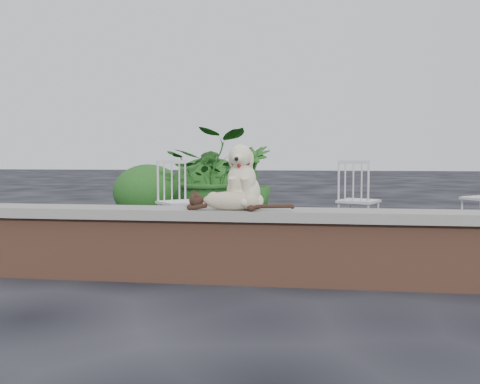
# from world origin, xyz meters

# --- Properties ---
(ground) EXTENTS (60.00, 60.00, 0.00)m
(ground) POSITION_xyz_m (0.00, 0.00, 0.00)
(ground) COLOR black
(ground) RESTS_ON ground
(brick_wall) EXTENTS (6.00, 0.30, 0.50)m
(brick_wall) POSITION_xyz_m (0.00, 0.00, 0.25)
(brick_wall) COLOR brown
(brick_wall) RESTS_ON ground
(capstone) EXTENTS (6.20, 0.40, 0.08)m
(capstone) POSITION_xyz_m (0.00, 0.00, 0.54)
(capstone) COLOR slate
(capstone) RESTS_ON brick_wall
(dog) EXTENTS (0.37, 0.47, 0.52)m
(dog) POSITION_xyz_m (-0.79, 0.04, 0.84)
(dog) COLOR beige
(dog) RESTS_ON capstone
(cat) EXTENTS (0.98, 0.31, 0.16)m
(cat) POSITION_xyz_m (-0.87, -0.11, 0.66)
(cat) COLOR tan
(cat) RESTS_ON capstone
(chair_c) EXTENTS (0.74, 0.74, 0.94)m
(chair_c) POSITION_xyz_m (0.28, 2.37, 0.47)
(chair_c) COLOR silver
(chair_c) RESTS_ON ground
(chair_b) EXTENTS (0.64, 0.64, 0.94)m
(chair_b) POSITION_xyz_m (-1.36, 3.92, 0.47)
(chair_b) COLOR silver
(chair_b) RESTS_ON ground
(chair_a) EXTENTS (0.79, 0.79, 0.94)m
(chair_a) POSITION_xyz_m (-1.79, 1.89, 0.47)
(chair_a) COLOR silver
(chair_a) RESTS_ON ground
(potted_plant_a) EXTENTS (1.33, 1.18, 1.39)m
(potted_plant_a) POSITION_xyz_m (-1.75, 3.64, 0.69)
(potted_plant_a) COLOR #224A15
(potted_plant_a) RESTS_ON ground
(potted_plant_b) EXTENTS (0.90, 0.90, 1.15)m
(potted_plant_b) POSITION_xyz_m (-1.30, 4.92, 0.58)
(potted_plant_b) COLOR #224A15
(potted_plant_b) RESTS_ON ground
(shrubbery) EXTENTS (2.22, 2.50, 1.02)m
(shrubbery) POSITION_xyz_m (-2.31, 4.47, 0.41)
(shrubbery) COLOR #224A15
(shrubbery) RESTS_ON ground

